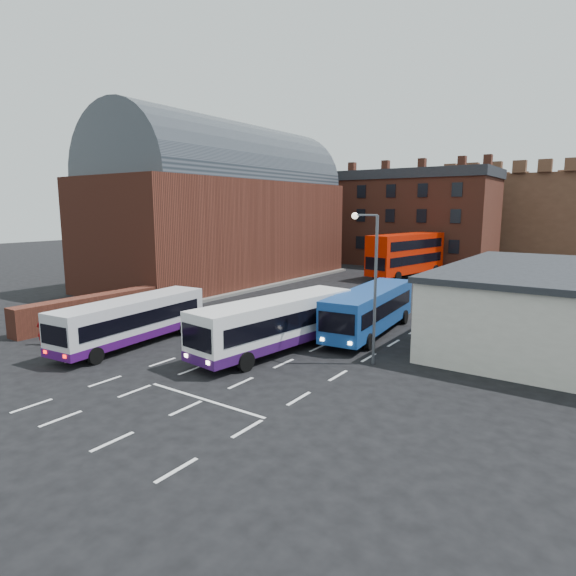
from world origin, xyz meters
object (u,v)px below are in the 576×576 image
Objects in this scene: bus_white_outbound at (132,318)px; pedestrian_beige at (65,347)px; street_lamp at (371,274)px; pedestrian_red at (43,331)px; bus_white_inbound at (276,321)px; bus_blue at (370,308)px; bus_red_double at (406,254)px.

pedestrian_beige is at bearing -98.54° from bus_white_outbound.
bus_white_outbound is 1.31× the size of street_lamp.
pedestrian_red is at bearing -149.69° from bus_white_outbound.
street_lamp is 4.51× the size of pedestrian_red.
bus_white_inbound is at bearing 170.67° from pedestrian_red.
bus_blue is at bearing -105.55° from bus_white_inbound.
bus_blue is (2.54, 6.02, -0.05)m from bus_white_inbound.
pedestrian_red is (-16.11, -7.32, -3.57)m from street_lamp.
bus_blue is at bearing 39.36° from bus_white_outbound.
bus_blue is at bearing 116.33° from bus_red_double.
pedestrian_red is at bearing 89.76° from bus_red_double.
bus_white_inbound is 5.67m from street_lamp.
bus_red_double reaches higher than bus_white_outbound.
bus_red_double is at bearing -79.01° from bus_blue.
bus_blue is at bearing 114.87° from street_lamp.
bus_white_outbound is 33.98m from bus_red_double.
street_lamp is at bearing -137.25° from pedestrian_beige.
street_lamp reaches higher than bus_red_double.
street_lamp reaches higher than bus_white_inbound.
street_lamp is 15.27m from pedestrian_beige.
bus_white_outbound is at bearing 33.34° from bus_white_inbound.
bus_white_inbound is at bearing 108.60° from bus_red_double.
bus_red_double is (-7.14, 24.33, 0.89)m from bus_blue.
bus_white_outbound reaches higher than pedestrian_red.
bus_red_double is 30.96m from street_lamp.
bus_white_inbound is at bearing -169.01° from street_lamp.
pedestrian_red is at bearing 36.89° from bus_white_inbound.
bus_red_double reaches higher than pedestrian_beige.
street_lamp is at bearing 117.86° from bus_red_double.
pedestrian_beige is (3.79, -0.95, -0.07)m from pedestrian_red.
bus_white_inbound reaches higher than bus_white_outbound.
bus_white_inbound is 30.71m from bus_red_double.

